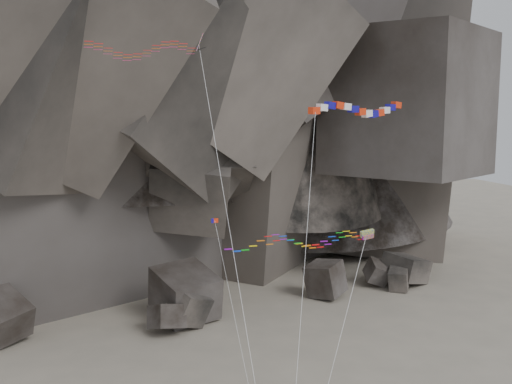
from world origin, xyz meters
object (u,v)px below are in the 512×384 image
object	(u,v)px
delta_kite	(138,49)
banner_kite	(359,111)
parafoil_kite	(294,241)
pennant_kite	(227,283)

from	to	relation	value
delta_kite	banner_kite	distance (m)	18.00
parafoil_kite	pennant_kite	distance (m)	5.80
banner_kite	parafoil_kite	distance (m)	12.41
parafoil_kite	pennant_kite	size ratio (longest dim) A/B	0.97
delta_kite	pennant_kite	distance (m)	18.69
delta_kite	pennant_kite	world-z (taller)	delta_kite
delta_kite	banner_kite	xyz separation A→B (m)	(17.02, -3.53, -4.68)
parafoil_kite	pennant_kite	world-z (taller)	pennant_kite
banner_kite	parafoil_kite	world-z (taller)	banner_kite
pennant_kite	delta_kite	bearing A→B (deg)	135.12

